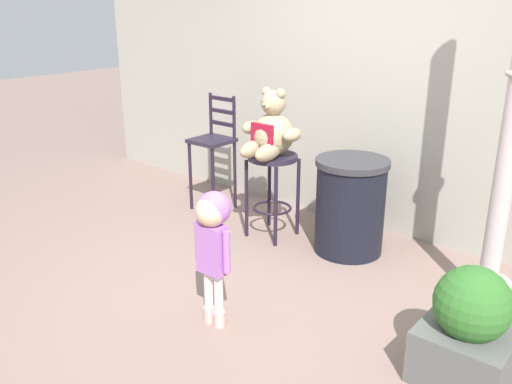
% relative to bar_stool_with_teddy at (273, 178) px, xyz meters
% --- Properties ---
extents(ground_plane, '(24.00, 24.00, 0.00)m').
position_rel_bar_stool_with_teddy_xyz_m(ground_plane, '(0.56, -1.05, -0.54)').
color(ground_plane, '#7F675E').
extents(building_wall, '(7.14, 0.30, 3.70)m').
position_rel_bar_stool_with_teddy_xyz_m(building_wall, '(0.56, 0.88, 1.31)').
color(building_wall, '#9C998D').
rests_on(building_wall, ground_plane).
extents(bar_stool_with_teddy, '(0.43, 0.43, 0.74)m').
position_rel_bar_stool_with_teddy_xyz_m(bar_stool_with_teddy, '(0.00, 0.00, 0.00)').
color(bar_stool_with_teddy, '#221D2B').
rests_on(bar_stool_with_teddy, ground_plane).
extents(teddy_bear, '(0.55, 0.50, 0.57)m').
position_rel_bar_stool_with_teddy_xyz_m(teddy_bear, '(0.00, -0.03, 0.41)').
color(teddy_bear, '#9E8A69').
rests_on(teddy_bear, bar_stool_with_teddy).
extents(child_walking, '(0.29, 0.23, 0.90)m').
position_rel_bar_stool_with_teddy_xyz_m(child_walking, '(0.58, -1.34, 0.12)').
color(child_walking, '#D4A29E').
rests_on(child_walking, ground_plane).
extents(trash_bin, '(0.59, 0.59, 0.79)m').
position_rel_bar_stool_with_teddy_xyz_m(trash_bin, '(0.68, 0.16, -0.14)').
color(trash_bin, black).
rests_on(trash_bin, ground_plane).
extents(lamppost, '(0.31, 0.31, 2.70)m').
position_rel_bar_stool_with_teddy_xyz_m(lamppost, '(1.85, 0.03, 0.52)').
color(lamppost, '#B2B098').
rests_on(lamppost, ground_plane).
extents(bar_chair_empty, '(0.36, 0.36, 1.12)m').
position_rel_bar_stool_with_teddy_xyz_m(bar_chair_empty, '(-0.86, 0.18, 0.09)').
color(bar_chair_empty, '#221D2B').
rests_on(bar_chair_empty, ground_plane).
extents(planter_with_shrub, '(0.48, 0.48, 0.67)m').
position_rel_bar_stool_with_teddy_xyz_m(planter_with_shrub, '(2.01, -0.86, -0.23)').
color(planter_with_shrub, '#545554').
rests_on(planter_with_shrub, ground_plane).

